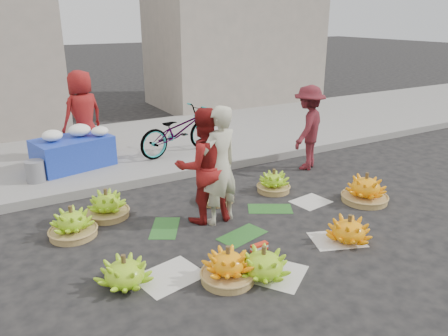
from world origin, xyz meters
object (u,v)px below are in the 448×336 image
flower_table (74,150)px  bicycle (178,131)px  banana_bunch_4 (365,189)px  vendor_cream (219,166)px  banana_bunch_0 (125,272)px

flower_table → bicycle: (1.98, -0.19, 0.15)m
banana_bunch_4 → vendor_cream: size_ratio=0.48×
banana_bunch_0 → bicycle: 4.35m
banana_bunch_0 → flower_table: bearing=85.5°
banana_bunch_0 → flower_table: 3.89m
banana_bunch_4 → vendor_cream: vendor_cream is taller
banana_bunch_0 → bicycle: bearing=58.2°
vendor_cream → bicycle: size_ratio=0.94×
flower_table → bicycle: 1.99m
banana_bunch_4 → bicycle: size_ratio=0.45×
banana_bunch_0 → vendor_cream: vendor_cream is taller
bicycle → vendor_cream: bearing=155.4°
banana_bunch_4 → flower_table: (-3.60, 3.54, 0.23)m
vendor_cream → flower_table: vendor_cream is taller
bicycle → flower_table: bearing=73.1°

